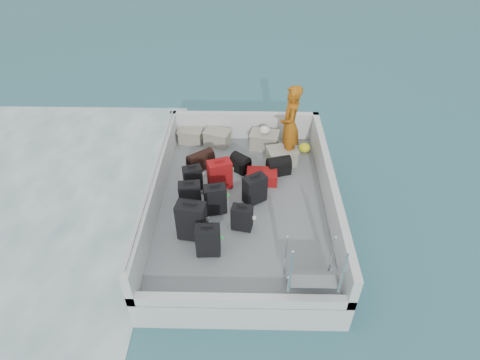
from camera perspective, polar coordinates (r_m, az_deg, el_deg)
The scene contains 24 objects.
ground at distance 8.68m, azimuth 0.37°, elevation -6.12°, with size 160.00×160.00×0.00m, color #1B5561.
wake_foam at distance 9.95m, azimuth -28.58°, elevation -5.00°, with size 10.00×10.00×0.00m, color white.
ferry_hull at distance 8.47m, azimuth 0.38°, elevation -4.69°, with size 3.60×5.00×0.60m, color silver.
deck at distance 8.26m, azimuth 0.39°, elevation -3.14°, with size 3.30×4.70×0.02m, color gray.
deck_fittings at distance 7.77m, azimuth 2.93°, elevation -2.67°, with size 3.60×5.00×0.90m.
suitcase_0 at distance 7.33m, azimuth -6.89°, elevation -5.85°, with size 0.52×0.29×0.80m, color black.
suitcase_1 at distance 7.95m, azimuth -7.10°, elevation -2.35°, with size 0.43×0.24×0.64m, color black.
suitcase_2 at distance 8.45m, azimuth -6.72°, elevation 0.21°, with size 0.38×0.23×0.56m, color black.
suitcase_3 at distance 7.08m, azimuth -4.57°, elevation -8.60°, with size 0.42×0.25×0.65m, color black.
suitcase_4 at distance 7.84m, azimuth -3.53°, elevation -2.80°, with size 0.43×0.25×0.63m, color black.
suitcase_5 at distance 8.41m, azimuth -2.89°, elevation 0.73°, with size 0.48×0.29×0.67m, color maroon.
suitcase_6 at distance 7.52m, azimuth 0.29°, elevation -5.44°, with size 0.39×0.23×0.54m, color black.
suitcase_7 at distance 8.06m, azimuth 2.10°, elevation -1.39°, with size 0.45×0.26×0.63m, color black.
suitcase_8 at distance 8.69m, azimuth 3.13°, elevation 0.48°, with size 0.43×0.65×0.26m, color maroon.
duffel_0 at distance 9.11m, azimuth -5.60°, elevation 2.63°, with size 0.59×0.30×0.32m, color black, non-canonical shape.
duffel_1 at distance 8.98m, azimuth 0.06°, elevation 2.26°, with size 0.41×0.30×0.32m, color black, non-canonical shape.
duffel_2 at distance 8.94m, azimuth 5.52°, elevation 1.84°, with size 0.51×0.30×0.32m, color black, non-canonical shape.
crate_0 at distance 10.00m, azimuth -6.98°, elevation 6.22°, with size 0.55×0.38×0.33m, color gray.
crate_1 at distance 9.86m, azimuth -3.24°, elevation 6.00°, with size 0.58×0.40×0.35m, color gray.
crate_2 at distance 9.71m, azimuth 3.47°, elevation 5.57°, with size 0.64×0.44×0.38m, color gray.
crate_3 at distance 9.21m, azimuth 5.96°, elevation 3.30°, with size 0.62×0.43×0.38m, color gray.
yellow_bag at distance 9.73m, azimuth 9.15°, elevation 4.57°, with size 0.28×0.26×0.22m, color yellow.
white_bag at distance 9.56m, azimuth 3.54°, elevation 6.98°, with size 0.24×0.24×0.18m, color white.
passenger at distance 8.94m, azimuth 7.12°, elevation 7.71°, with size 0.69×0.44×1.86m, color orange.
Camera 1 is at (0.06, -6.12, 6.16)m, focal length 30.00 mm.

